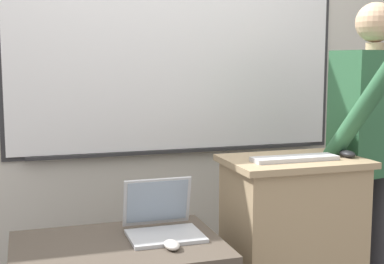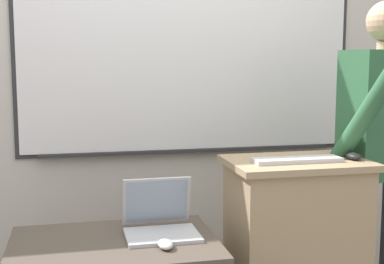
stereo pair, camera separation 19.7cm
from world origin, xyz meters
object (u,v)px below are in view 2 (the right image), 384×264
Objects in this scene: person_presenter at (382,147)px; computer_mouse_by_keyboard at (353,156)px; laptop at (160,219)px; computer_mouse_by_laptop at (165,244)px; lectern_podium at (295,261)px; wireless_keyboard at (297,160)px.

computer_mouse_by_keyboard is at bearing -159.27° from person_presenter.
person_presenter is 1.21m from laptop.
computer_mouse_by_laptop is at bearing -175.66° from person_presenter.
laptop is (-0.66, -0.04, 0.26)m from lectern_podium.
lectern_podium is 0.57m from computer_mouse_by_keyboard.
computer_mouse_by_keyboard is (-0.26, -0.17, -0.01)m from person_presenter.
computer_mouse_by_keyboard is at bearing -0.85° from laptop.
lectern_podium is 3.17× the size of laptop.
person_presenter is (0.51, 0.11, 0.51)m from lectern_podium.
person_presenter is 17.42× the size of computer_mouse_by_laptop.
lectern_podium is at bearing 167.35° from computer_mouse_by_keyboard.
person_presenter is 4.25× the size of wireless_keyboard.
computer_mouse_by_keyboard is (0.28, -0.00, 0.01)m from wireless_keyboard.
person_presenter is 1.27m from computer_mouse_by_laptop.
computer_mouse_by_keyboard reaches higher than laptop.
computer_mouse_by_keyboard is at bearing -12.65° from lectern_podium.
laptop is at bearing 86.99° from computer_mouse_by_laptop.
computer_mouse_by_laptop is at bearing -168.27° from computer_mouse_by_keyboard.
computer_mouse_by_laptop is at bearing -159.59° from lectern_podium.
lectern_podium is 0.51m from wireless_keyboard.
laptop is 0.95m from computer_mouse_by_keyboard.
laptop is 0.21m from computer_mouse_by_laptop.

